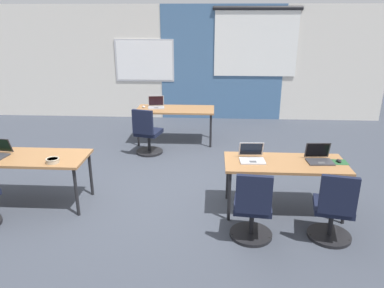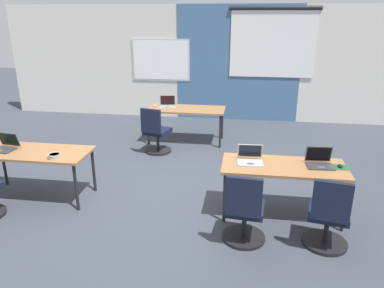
# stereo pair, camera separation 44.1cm
# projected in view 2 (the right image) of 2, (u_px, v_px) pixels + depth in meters

# --- Properties ---
(ground_plane) EXTENTS (24.00, 24.00, 0.00)m
(ground_plane) POSITION_uv_depth(u_px,v_px,m) (164.00, 186.00, 5.80)
(ground_plane) COLOR #383D47
(back_wall_assembly) EXTENTS (10.00, 0.27, 2.80)m
(back_wall_assembly) POSITION_uv_depth(u_px,v_px,m) (200.00, 63.00, 9.23)
(back_wall_assembly) COLOR silver
(back_wall_assembly) RESTS_ON ground
(desk_near_left) EXTENTS (1.60, 0.70, 0.72)m
(desk_near_left) POSITION_uv_depth(u_px,v_px,m) (34.00, 155.00, 5.26)
(desk_near_left) COLOR olive
(desk_near_left) RESTS_ON ground
(desk_near_right) EXTENTS (1.60, 0.70, 0.72)m
(desk_near_right) POSITION_uv_depth(u_px,v_px,m) (284.00, 169.00, 4.78)
(desk_near_right) COLOR olive
(desk_near_right) RESTS_ON ground
(desk_far_center) EXTENTS (1.60, 0.70, 0.72)m
(desk_far_center) POSITION_uv_depth(u_px,v_px,m) (186.00, 111.00, 7.63)
(desk_far_center) COLOR olive
(desk_far_center) RESTS_ON ground
(laptop_near_left_end) EXTENTS (0.37, 0.34, 0.23)m
(laptop_near_left_end) POSITION_uv_depth(u_px,v_px,m) (5.00, 146.00, 5.30)
(laptop_near_left_end) COLOR #333338
(laptop_near_left_end) RESTS_ON desk_near_left
(laptop_near_right_inner) EXTENTS (0.35, 0.33, 0.22)m
(laptop_near_right_inner) POSITION_uv_depth(u_px,v_px,m) (250.00, 159.00, 4.85)
(laptop_near_right_inner) COLOR #B7B7BC
(laptop_near_right_inner) RESTS_ON desk_near_right
(chair_near_right_inner) EXTENTS (0.52, 0.56, 0.92)m
(chair_near_right_inner) POSITION_uv_depth(u_px,v_px,m) (244.00, 214.00, 4.26)
(chair_near_right_inner) COLOR black
(chair_near_right_inner) RESTS_ON ground
(laptop_near_right_end) EXTENTS (0.35, 0.30, 0.23)m
(laptop_near_right_end) POSITION_uv_depth(u_px,v_px,m) (320.00, 162.00, 4.73)
(laptop_near_right_end) COLOR #333338
(laptop_near_right_end) RESTS_ON desk_near_right
(mousepad_near_right_end) EXTENTS (0.22, 0.19, 0.00)m
(mousepad_near_right_end) POSITION_uv_depth(u_px,v_px,m) (340.00, 167.00, 4.69)
(mousepad_near_right_end) COLOR #23512D
(mousepad_near_right_end) RESTS_ON desk_near_right
(mouse_near_right_end) EXTENTS (0.07, 0.11, 0.03)m
(mouse_near_right_end) POSITION_uv_depth(u_px,v_px,m) (340.00, 166.00, 4.68)
(mouse_near_right_end) COLOR black
(mouse_near_right_end) RESTS_ON mousepad_near_right_end
(chair_near_right_end) EXTENTS (0.52, 0.57, 0.92)m
(chair_near_right_end) POSITION_uv_depth(u_px,v_px,m) (328.00, 219.00, 4.16)
(chair_near_right_end) COLOR black
(chair_near_right_end) RESTS_ON ground
(laptop_far_left) EXTENTS (0.37, 0.32, 0.24)m
(laptop_far_left) POSITION_uv_depth(u_px,v_px,m) (167.00, 104.00, 7.72)
(laptop_far_left) COLOR #9E9EA3
(laptop_far_left) RESTS_ON desk_far_center
(mouse_far_left) EXTENTS (0.09, 0.11, 0.03)m
(mouse_far_left) POSITION_uv_depth(u_px,v_px,m) (155.00, 106.00, 7.75)
(mouse_far_left) COLOR #B2B2B7
(mouse_far_left) RESTS_ON desk_far_center
(chair_far_left) EXTENTS (0.53, 0.59, 0.92)m
(chair_far_left) POSITION_uv_depth(u_px,v_px,m) (156.00, 134.00, 7.08)
(chair_far_left) COLOR black
(chair_far_left) RESTS_ON ground
(snack_bowl) EXTENTS (0.18, 0.18, 0.06)m
(snack_bowl) POSITION_uv_depth(u_px,v_px,m) (55.00, 156.00, 4.98)
(snack_bowl) COLOR tan
(snack_bowl) RESTS_ON desk_near_left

